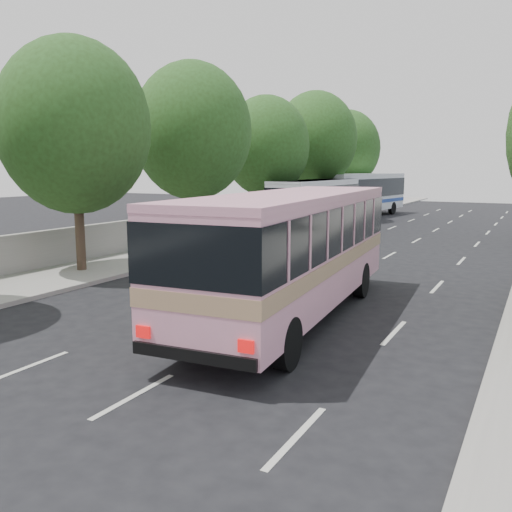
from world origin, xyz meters
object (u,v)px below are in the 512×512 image
Objects in this scene: tour_coach_rear at (363,191)px; white_pickup at (296,228)px; tour_coach_front at (317,199)px; pink_bus at (292,241)px; pink_taxi at (252,270)px.

white_pickup is at bearing -75.84° from tour_coach_rear.
white_pickup is 0.56× the size of tour_coach_front.
pink_bus is 0.89× the size of tour_coach_rear.
tour_coach_front is at bearing 109.03° from pink_taxi.
tour_coach_front reaches higher than white_pickup.
pink_bus reaches higher than pink_taxi.
white_pickup is 18.16m from tour_coach_rear.
tour_coach_front is (-1.95, 7.73, 1.08)m from white_pickup.
white_pickup is at bearing -76.13° from tour_coach_front.
tour_coach_front is 0.90× the size of tour_coach_rear.
tour_coach_rear reaches higher than pink_bus.
pink_bus is 22.36m from tour_coach_front.
tour_coach_front is at bearing 105.41° from pink_bus.
pink_bus is at bearing -68.20° from tour_coach_rear.
tour_coach_rear reaches higher than pink_taxi.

